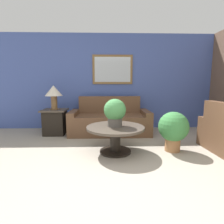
{
  "coord_description": "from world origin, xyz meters",
  "views": [
    {
      "loc": [
        -0.13,
        -1.72,
        1.21
      ],
      "look_at": [
        -0.02,
        2.06,
        0.63
      ],
      "focal_mm": 28.0,
      "sensor_mm": 36.0,
      "label": 1
    }
  ],
  "objects_px": {
    "coffee_table": "(115,134)",
    "table_lamp": "(54,93)",
    "side_table": "(55,122)",
    "potted_plant_on_table": "(115,112)",
    "couch_main": "(110,121)",
    "potted_plant_floor": "(173,128)"
  },
  "relations": [
    {
      "from": "couch_main",
      "to": "coffee_table",
      "type": "bearing_deg",
      "value": -86.57
    },
    {
      "from": "coffee_table",
      "to": "potted_plant_floor",
      "type": "relative_size",
      "value": 1.41
    },
    {
      "from": "table_lamp",
      "to": "potted_plant_on_table",
      "type": "xyz_separation_m",
      "value": [
        1.44,
        -1.24,
        -0.29
      ]
    },
    {
      "from": "potted_plant_on_table",
      "to": "side_table",
      "type": "bearing_deg",
      "value": 139.13
    },
    {
      "from": "coffee_table",
      "to": "side_table",
      "type": "distance_m",
      "value": 1.92
    },
    {
      "from": "potted_plant_floor",
      "to": "side_table",
      "type": "bearing_deg",
      "value": 154.03
    },
    {
      "from": "side_table",
      "to": "table_lamp",
      "type": "distance_m",
      "value": 0.72
    },
    {
      "from": "couch_main",
      "to": "potted_plant_floor",
      "type": "xyz_separation_m",
      "value": [
        1.15,
        -1.27,
        0.12
      ]
    },
    {
      "from": "coffee_table",
      "to": "table_lamp",
      "type": "height_order",
      "value": "table_lamp"
    },
    {
      "from": "coffee_table",
      "to": "potted_plant_on_table",
      "type": "relative_size",
      "value": 2.1
    },
    {
      "from": "potted_plant_on_table",
      "to": "coffee_table",
      "type": "bearing_deg",
      "value": -58.07
    },
    {
      "from": "table_lamp",
      "to": "potted_plant_floor",
      "type": "xyz_separation_m",
      "value": [
        2.51,
        -1.22,
        -0.61
      ]
    },
    {
      "from": "couch_main",
      "to": "table_lamp",
      "type": "height_order",
      "value": "table_lamp"
    },
    {
      "from": "coffee_table",
      "to": "table_lamp",
      "type": "bearing_deg",
      "value": 138.98
    },
    {
      "from": "side_table",
      "to": "potted_plant_on_table",
      "type": "distance_m",
      "value": 1.95
    },
    {
      "from": "couch_main",
      "to": "potted_plant_floor",
      "type": "bearing_deg",
      "value": -47.96
    },
    {
      "from": "coffee_table",
      "to": "potted_plant_floor",
      "type": "bearing_deg",
      "value": 1.8
    },
    {
      "from": "coffee_table",
      "to": "potted_plant_floor",
      "type": "xyz_separation_m",
      "value": [
        1.07,
        0.03,
        0.08
      ]
    },
    {
      "from": "table_lamp",
      "to": "potted_plant_floor",
      "type": "height_order",
      "value": "table_lamp"
    },
    {
      "from": "table_lamp",
      "to": "potted_plant_on_table",
      "type": "height_order",
      "value": "table_lamp"
    },
    {
      "from": "coffee_table",
      "to": "side_table",
      "type": "xyz_separation_m",
      "value": [
        -1.45,
        1.26,
        -0.03
      ]
    },
    {
      "from": "side_table",
      "to": "table_lamp",
      "type": "relative_size",
      "value": 1.06
    }
  ]
}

